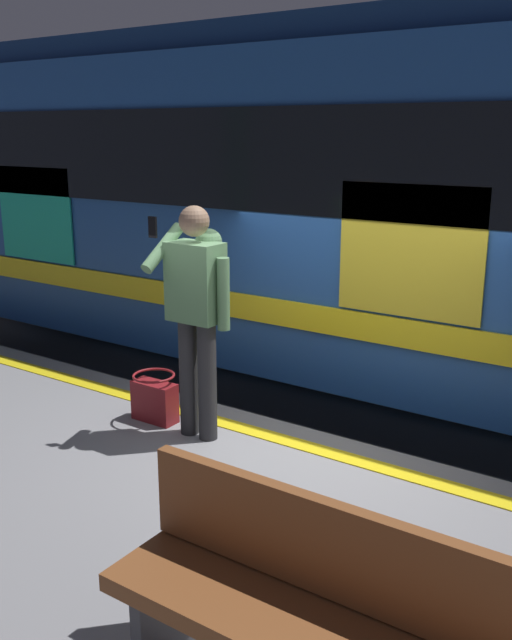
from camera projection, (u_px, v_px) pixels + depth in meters
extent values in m
plane|color=#4C4742|center=(310.00, 538.00, 5.73)|extent=(24.82, 24.82, 0.00)
cube|color=yellow|center=(293.00, 442.00, 5.24)|extent=(15.52, 0.16, 0.01)
cube|color=slate|center=(389.00, 458.00, 6.95)|extent=(20.58, 0.08, 0.16)
cube|color=slate|center=(440.00, 411.00, 8.09)|extent=(20.58, 0.08, 0.16)
cube|color=#1E478C|center=(274.00, 201.00, 7.90)|extent=(12.85, 2.99, 2.98)
cube|color=navy|center=(275.00, 49.00, 7.48)|extent=(12.60, 2.75, 0.24)
cube|color=black|center=(187.00, 158.00, 6.56)|extent=(12.21, 0.03, 0.90)
cube|color=yellow|center=(190.00, 297.00, 6.91)|extent=(12.21, 0.03, 0.24)
cube|color=gold|center=(409.00, 252.00, 5.51)|extent=(1.20, 0.02, 1.05)
cube|color=#19A58C|center=(35.00, 214.00, 7.96)|extent=(1.20, 0.02, 1.05)
cylinder|color=black|center=(101.00, 295.00, 11.62)|extent=(0.84, 0.12, 0.84)
cylinder|color=#262628|center=(207.00, 382.00, 5.20)|extent=(0.14, 0.14, 0.91)
cylinder|color=#262628|center=(188.00, 377.00, 5.30)|extent=(0.14, 0.14, 0.91)
cube|color=#4C724C|center=(196.00, 282.00, 5.05)|extent=(0.40, 0.24, 0.58)
sphere|color=#4C724C|center=(209.00, 242.00, 5.11)|extent=(0.20, 0.20, 0.20)
sphere|color=tan|center=(194.00, 221.00, 4.94)|extent=(0.22, 0.22, 0.22)
cylinder|color=#4C724C|center=(223.00, 294.00, 4.93)|extent=(0.09, 0.09, 0.52)
cylinder|color=#4C724C|center=(163.00, 248.00, 5.05)|extent=(0.09, 0.42, 0.33)
cube|color=black|center=(153.00, 227.00, 4.93)|extent=(0.07, 0.02, 0.15)
cube|color=maroon|center=(155.00, 402.00, 5.60)|extent=(0.37, 0.16, 0.32)
torus|color=maroon|center=(154.00, 376.00, 5.54)|extent=(0.34, 0.34, 0.02)
cube|color=brown|center=(308.00, 634.00, 2.60)|extent=(1.74, 0.44, 0.08)
cube|color=brown|center=(334.00, 550.00, 2.69)|extent=(1.74, 0.06, 0.40)
cube|color=#333338|center=(168.00, 615.00, 3.04)|extent=(0.06, 0.40, 0.45)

